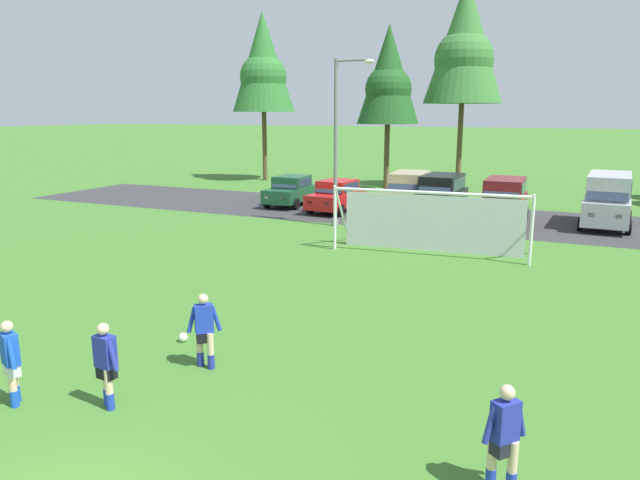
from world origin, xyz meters
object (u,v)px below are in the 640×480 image
object	(u,v)px
player_striker_near	(204,331)
parked_car_slot_center_left	(409,191)
soccer_ball	(183,337)
player_defender_far	(106,366)
street_lamp	(339,142)
player_winger_left	(504,438)
parked_car_slot_right	(608,199)
soccer_goal	(431,220)
parked_car_slot_left	(337,196)
parked_car_slot_center	(441,195)
parked_car_slot_center_right	(504,200)
player_midfield_center	(11,363)
parked_car_slot_far_left	(291,191)

from	to	relation	value
player_striker_near	parked_car_slot_center_left	world-z (taller)	parked_car_slot_center_left
soccer_ball	parked_car_slot_center_left	size ratio (longest dim) A/B	0.05
player_defender_far	street_lamp	world-z (taller)	street_lamp
player_defender_far	player_winger_left	xyz separation A→B (m)	(6.93, 0.48, 0.00)
parked_car_slot_right	player_striker_near	bearing A→B (deg)	-111.33
player_defender_far	player_winger_left	distance (m)	6.95
soccer_goal	parked_car_slot_left	bearing A→B (deg)	133.98
parked_car_slot_center	street_lamp	xyz separation A→B (m)	(-3.82, -4.78, 2.89)
soccer_goal	player_winger_left	bearing A→B (deg)	-72.14
parked_car_slot_center_right	player_defender_far	bearing A→B (deg)	-100.51
player_midfield_center	soccer_goal	bearing A→B (deg)	74.90
parked_car_slot_center_left	soccer_goal	bearing A→B (deg)	-68.91
soccer_ball	parked_car_slot_center_right	size ratio (longest dim) A/B	0.05
soccer_ball	parked_car_slot_right	bearing A→B (deg)	64.57
soccer_goal	player_winger_left	distance (m)	14.75
soccer_goal	parked_car_slot_right	bearing A→B (deg)	53.28
player_winger_left	parked_car_slot_right	bearing A→B (deg)	85.38
soccer_goal	player_striker_near	size ratio (longest dim) A/B	4.60
parked_car_slot_center_right	parked_car_slot_left	bearing A→B (deg)	-176.53
parked_car_slot_center_left	parked_car_slot_center_right	xyz separation A→B (m)	(5.15, -1.07, 0.00)
soccer_ball	player_winger_left	size ratio (longest dim) A/B	0.13
soccer_ball	parked_car_slot_center_left	distance (m)	20.30
parked_car_slot_far_left	parked_car_slot_left	world-z (taller)	same
player_striker_near	player_winger_left	size ratio (longest dim) A/B	1.00
player_defender_far	parked_car_slot_center_left	bearing A→B (deg)	92.47
player_winger_left	street_lamp	world-z (taller)	street_lamp
player_midfield_center	player_defender_far	size ratio (longest dim) A/B	1.00
player_midfield_center	parked_car_slot_right	distance (m)	25.86
parked_car_slot_center	street_lamp	size ratio (longest dim) A/B	0.60
player_midfield_center	player_winger_left	xyz separation A→B (m)	(8.61, 1.12, 0.00)
player_striker_near	player_midfield_center	distance (m)	3.63
parked_car_slot_right	parked_car_slot_center_left	bearing A→B (deg)	177.78
parked_car_slot_right	parked_car_slot_far_left	bearing A→B (deg)	-178.88
player_winger_left	parked_car_slot_far_left	bearing A→B (deg)	123.68
street_lamp	parked_car_slot_center	bearing A→B (deg)	51.39
parked_car_slot_left	player_midfield_center	bearing A→B (deg)	-82.55
player_winger_left	street_lamp	xyz separation A→B (m)	(-9.84, 17.51, 3.18)
player_striker_near	parked_car_slot_center	distance (m)	20.60
player_striker_near	player_midfield_center	world-z (taller)	same
street_lamp	player_defender_far	bearing A→B (deg)	-80.83
parked_car_slot_center	parked_car_slot_right	xyz separation A→B (m)	(7.85, 0.25, 0.23)
parked_car_slot_far_left	parked_car_slot_center_right	xyz separation A→B (m)	(12.01, -0.37, 0.24)
soccer_goal	player_winger_left	world-z (taller)	soccer_goal
player_midfield_center	parked_car_slot_right	bearing A→B (deg)	66.20
player_striker_near	parked_car_slot_center	xyz separation A→B (m)	(0.29, 20.60, 0.29)
soccer_goal	parked_car_slot_center_left	world-z (taller)	soccer_goal
soccer_ball	parked_car_slot_center_right	world-z (taller)	parked_car_slot_center_right
parked_car_slot_right	parked_car_slot_center_right	bearing A→B (deg)	-171.41
player_midfield_center	parked_car_slot_right	xyz separation A→B (m)	(10.43, 23.66, 0.52)
parked_car_slot_right	street_lamp	bearing A→B (deg)	-156.68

